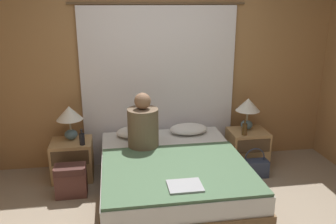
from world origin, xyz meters
The scene contains 16 objects.
wall_back centered at (0.00, 1.74, 1.25)m, with size 4.82×0.06×2.50m.
curtain_panel centered at (0.00, 1.67, 1.06)m, with size 2.22×0.02×2.13m.
bed centered at (0.00, 0.66, 0.24)m, with size 1.57×1.92×0.48m.
nightstand_left centered at (-1.15, 1.35, 0.25)m, with size 0.50×0.43×0.49m.
nightstand_right centered at (1.15, 1.35, 0.25)m, with size 0.50×0.43×0.49m.
lamp_left centered at (-1.15, 1.42, 0.79)m, with size 0.32×0.32×0.43m.
lamp_right centered at (1.15, 1.42, 0.79)m, with size 0.32×0.32×0.43m.
pillow_left centered at (-0.35, 1.40, 0.54)m, with size 0.49×0.35×0.12m.
pillow_right centered at (0.35, 1.40, 0.54)m, with size 0.49×0.35×0.12m.
blanket_on_bed centered at (0.00, 0.35, 0.50)m, with size 1.51×1.25×0.03m.
person_left_in_bed centered at (-0.28, 1.02, 0.76)m, with size 0.36×0.36×0.67m.
beer_bottle_on_left_stand centered at (-1.00, 1.21, 0.57)m, with size 0.07×0.07×0.20m.
beer_bottle_on_right_stand centered at (1.04, 1.21, 0.57)m, with size 0.07×0.07×0.21m.
laptop_on_bed centered at (0.00, -0.02, 0.52)m, with size 0.32×0.26×0.02m.
backpack_on_floor centered at (-1.13, 0.89, 0.21)m, with size 0.35×0.22×0.38m.
handbag_on_floor centered at (1.11, 1.00, 0.12)m, with size 0.35×0.16×0.39m.
Camera 1 is at (-0.62, -2.86, 2.14)m, focal length 38.00 mm.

